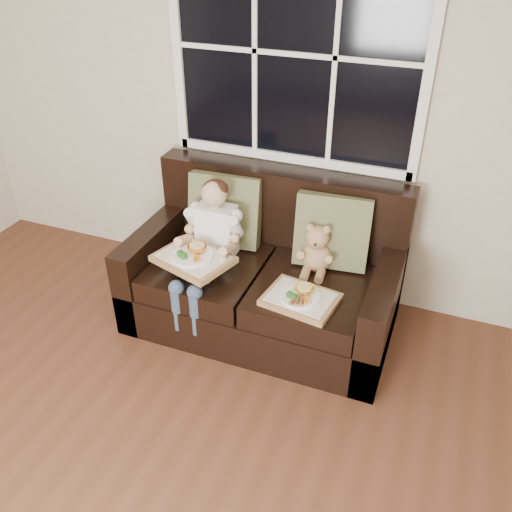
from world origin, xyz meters
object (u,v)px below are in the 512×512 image
at_px(child, 210,237).
at_px(teddy_bear, 317,252).
at_px(tray_left, 193,257).
at_px(loveseat, 265,280).
at_px(tray_right, 301,298).

height_order(child, teddy_bear, child).
bearing_deg(tray_left, teddy_bear, 42.80).
distance_m(loveseat, tray_left, 0.54).
height_order(loveseat, tray_left, loveseat).
bearing_deg(loveseat, tray_right, -43.14).
height_order(loveseat, teddy_bear, loveseat).
bearing_deg(teddy_bear, child, -171.54).
bearing_deg(teddy_bear, tray_right, -92.93).
height_order(tray_left, tray_right, tray_left).
height_order(child, tray_right, child).
bearing_deg(teddy_bear, loveseat, -177.99).
distance_m(child, tray_left, 0.18).
bearing_deg(tray_left, tray_right, 15.31).
bearing_deg(tray_left, loveseat, 55.42).
relative_size(tray_left, tray_right, 1.16).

